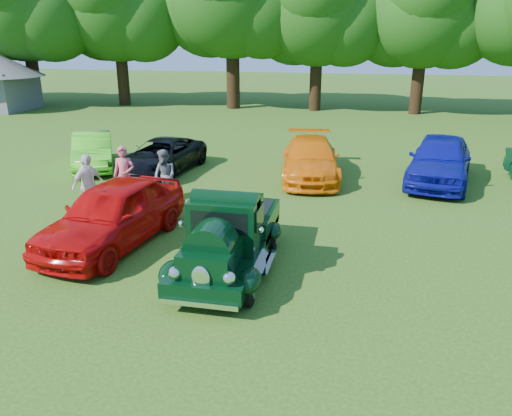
% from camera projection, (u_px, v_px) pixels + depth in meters
% --- Properties ---
extents(ground, '(120.00, 120.00, 0.00)m').
position_uv_depth(ground, '(226.00, 267.00, 11.60)').
color(ground, '#2A4E12').
rests_on(ground, ground).
extents(hero_pickup, '(2.10, 4.52, 1.77)m').
position_uv_depth(hero_pickup, '(229.00, 237.00, 11.30)').
color(hero_pickup, black).
rests_on(hero_pickup, ground).
extents(red_convertible, '(2.59, 5.03, 1.64)m').
position_uv_depth(red_convertible, '(113.00, 214.00, 12.62)').
color(red_convertible, '#B80807').
rests_on(red_convertible, ground).
extents(back_car_lime, '(3.24, 4.38, 1.38)m').
position_uv_depth(back_car_lime, '(93.00, 151.00, 19.94)').
color(back_car_lime, '#42CC1B').
rests_on(back_car_lime, ground).
extents(back_car_black, '(2.56, 4.79, 1.28)m').
position_uv_depth(back_car_black, '(162.00, 156.00, 19.26)').
color(back_car_black, black).
rests_on(back_car_black, ground).
extents(back_car_orange, '(2.66, 5.21, 1.45)m').
position_uv_depth(back_car_orange, '(310.00, 159.00, 18.55)').
color(back_car_orange, orange).
rests_on(back_car_orange, ground).
extents(back_car_blue, '(3.02, 5.36, 1.72)m').
position_uv_depth(back_car_blue, '(440.00, 160.00, 17.84)').
color(back_car_blue, '#0C0F89').
rests_on(back_car_blue, ground).
extents(spectator_pink, '(0.76, 0.58, 1.85)m').
position_uv_depth(spectator_pink, '(124.00, 176.00, 15.59)').
color(spectator_pink, '#CF5561').
rests_on(spectator_pink, ground).
extents(spectator_grey, '(1.04, 0.99, 1.69)m').
position_uv_depth(spectator_grey, '(165.00, 176.00, 15.85)').
color(spectator_grey, slate).
rests_on(spectator_grey, ground).
extents(spectator_white, '(0.82, 1.17, 1.85)m').
position_uv_depth(spectator_white, '(88.00, 185.00, 14.62)').
color(spectator_white, silver).
rests_on(spectator_white, ground).
extents(tree_line, '(64.86, 10.84, 11.98)m').
position_uv_depth(tree_line, '(340.00, 2.00, 31.50)').
color(tree_line, '#322010').
rests_on(tree_line, ground).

